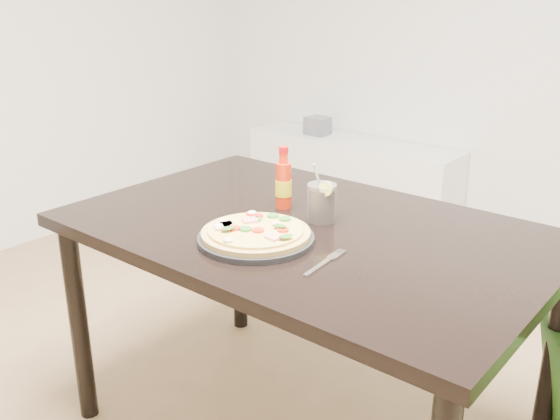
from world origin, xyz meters
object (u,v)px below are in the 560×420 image
Objects in this scene: hot_sauce_bottle at (283,184)px; cola_cup at (322,203)px; dining_table at (305,251)px; fork at (326,262)px; media_console at (350,178)px; pizza at (255,232)px; plate at (256,238)px.

hot_sauce_bottle is 1.12× the size of cola_cup.
dining_table is at bearing -103.62° from cola_cup.
fork is (0.18, -0.24, -0.05)m from cola_cup.
hot_sauce_bottle is at bearing 138.84° from fork.
pizza is at bearing -63.82° from media_console.
cola_cup is at bearing 123.30° from fork.
plate is 2.33m from media_console.
media_console is at bearing 116.53° from fork.
hot_sauce_bottle is 0.14× the size of media_console.
plate is 1.63× the size of hot_sauce_bottle.
fork reaches higher than dining_table.
fork is at bearing 1.91° from plate.
pizza is 0.29m from hot_sauce_bottle.
dining_table reaches higher than media_console.
cola_cup reaches higher than media_console.
dining_table is at bearing 133.36° from fork.
plate reaches higher than media_console.
media_console is at bearing 119.22° from dining_table.
hot_sauce_bottle is at bearing 173.41° from cola_cup.
media_console is at bearing 120.33° from cola_cup.
pizza is 0.23m from fork.
plate is at bearing -3.45° from pizza.
cola_cup is at bearing 79.42° from plate.
cola_cup is (0.01, 0.06, 0.14)m from dining_table.
cola_cup is (0.05, 0.24, 0.03)m from pizza.
fork reaches higher than media_console.
fork is 0.13× the size of media_console.
hot_sauce_bottle is 0.44m from fork.
hot_sauce_bottle reaches higher than media_console.
plate is 0.23× the size of media_console.
hot_sauce_bottle is 2.07m from media_console.
dining_table is 0.15m from cola_cup.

